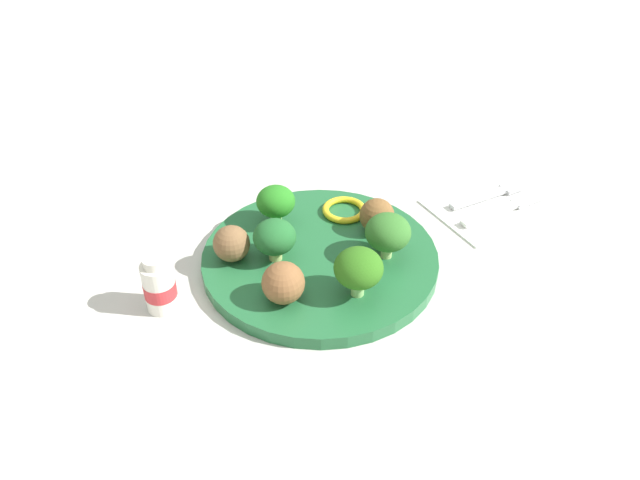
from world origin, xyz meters
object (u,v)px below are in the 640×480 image
broccoli_floret_back_right (275,237)px  napkin (495,205)px  broccoli_floret_near_rim (388,233)px  meatball_back_right (232,244)px  fork (491,194)px  knife (509,207)px  plate (320,259)px  meatball_mid_left (378,217)px  broccoli_floret_front_left (276,202)px  pepper_ring_back_right (344,210)px  meatball_front_right (283,283)px  broccoli_floret_far_rim (358,269)px  yogurt_bottle (159,286)px

broccoli_floret_back_right → napkin: bearing=-9.5°
broccoli_floret_near_rim → meatball_back_right: broccoli_floret_near_rim is taller
fork → napkin: bearing=-118.3°
meatball_back_right → knife: meatball_back_right is taller
plate → broccoli_floret_near_rim: 0.09m
napkin → meatball_mid_left: bearing=171.0°
broccoli_floret_back_right → broccoli_floret_front_left: same height
broccoli_floret_back_right → napkin: broccoli_floret_back_right is taller
meatball_mid_left → knife: 0.20m
pepper_ring_back_right → meatball_front_right: bearing=-147.3°
broccoli_floret_front_left → meatball_front_right: broccoli_floret_front_left is taller
broccoli_floret_far_rim → broccoli_floret_front_left: (-0.00, 0.16, -0.00)m
broccoli_floret_front_left → meatball_back_right: (-0.08, -0.03, -0.01)m
pepper_ring_back_right → fork: size_ratio=0.47×
meatball_front_right → pepper_ring_back_right: 0.18m
meatball_front_right → yogurt_bottle: yogurt_bottle is taller
broccoli_floret_back_right → yogurt_bottle: 0.14m
meatball_front_right → pepper_ring_back_right: size_ratio=0.82×
pepper_ring_back_right → broccoli_floret_front_left: bearing=161.0°
broccoli_floret_far_rim → broccoli_floret_near_rim: (0.07, 0.03, -0.00)m
pepper_ring_back_right → napkin: 0.21m
broccoli_floret_near_rim → broccoli_floret_front_left: bearing=118.9°
pepper_ring_back_right → yogurt_bottle: size_ratio=0.83×
broccoli_floret_back_right → meatball_back_right: broccoli_floret_back_right is taller
yogurt_bottle → broccoli_floret_back_right: bearing=-5.9°
meatball_back_right → broccoli_floret_back_right: bearing=-35.0°
broccoli_floret_back_right → yogurt_bottle: size_ratio=0.75×
plate → broccoli_floret_back_right: bearing=156.2°
meatball_mid_left → pepper_ring_back_right: size_ratio=0.76×
meatball_back_right → pepper_ring_back_right: meatball_back_right is taller
broccoli_floret_far_rim → meatball_front_right: 0.08m
broccoli_floret_far_rim → fork: broccoli_floret_far_rim is taller
broccoli_floret_near_rim → broccoli_floret_back_right: bearing=147.7°
fork → pepper_ring_back_right: bearing=161.5°
meatball_front_right → broccoli_floret_far_rim: bearing=-28.1°
broccoli_floret_near_rim → knife: 0.21m
meatball_mid_left → pepper_ring_back_right: bearing=100.5°
broccoli_floret_back_right → broccoli_floret_near_rim: 0.13m
broccoli_floret_far_rim → meatball_front_right: bearing=151.9°
fork → yogurt_bottle: 0.46m
broccoli_floret_near_rim → meatball_back_right: (-0.15, 0.10, -0.01)m
meatball_front_right → meatball_mid_left: meatball_front_right is taller
fork → yogurt_bottle: size_ratio=1.76×
napkin → broccoli_floret_near_rim: bearing=-175.3°
pepper_ring_back_right → broccoli_floret_far_rim: bearing=-120.7°
broccoli_floret_near_rim → meatball_back_right: size_ratio=1.31×
broccoli_floret_far_rim → pepper_ring_back_right: 0.16m
broccoli_floret_far_rim → knife: 0.28m
plate → yogurt_bottle: (-0.19, 0.04, 0.02)m
plate → fork: plate is taller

